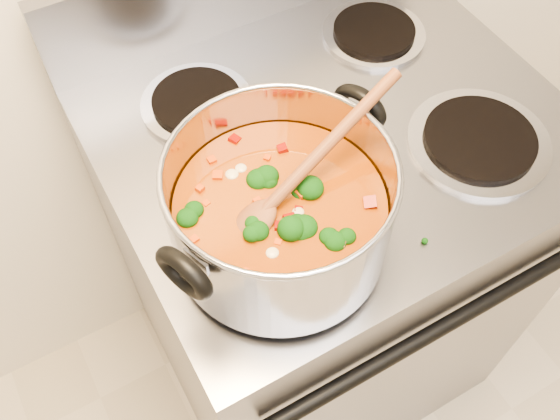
% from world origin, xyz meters
% --- Properties ---
extents(electric_range, '(0.72, 0.66, 1.08)m').
position_xyz_m(electric_range, '(0.00, 1.16, 0.47)').
color(electric_range, gray).
rests_on(electric_range, ground).
extents(stockpot, '(0.34, 0.28, 0.17)m').
position_xyz_m(stockpot, '(-0.19, 1.01, 1.01)').
color(stockpot, '#A9A9B1').
rests_on(stockpot, electric_range).
extents(wooden_spoon, '(0.28, 0.09, 0.12)m').
position_xyz_m(wooden_spoon, '(-0.17, 1.01, 1.05)').
color(wooden_spoon, brown).
rests_on(wooden_spoon, stockpot).
extents(cooktop_crumbs, '(0.23, 0.35, 0.01)m').
position_xyz_m(cooktop_crumbs, '(-0.19, 1.05, 0.92)').
color(cooktop_crumbs, black).
rests_on(cooktop_crumbs, electric_range).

